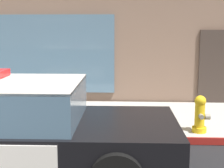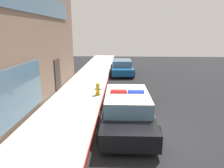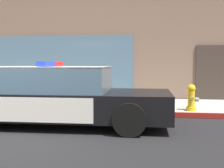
# 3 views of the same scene
# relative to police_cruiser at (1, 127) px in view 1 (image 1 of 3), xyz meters

# --- Properties ---
(sidewalk) EXTENTS (48.00, 2.94, 0.15)m
(sidewalk) POSITION_rel_police_cruiser_xyz_m (-1.00, 2.76, -0.61)
(sidewalk) COLOR #B2ADA3
(sidewalk) RESTS_ON ground
(police_cruiser) EXTENTS (5.20, 2.18, 1.49)m
(police_cruiser) POSITION_rel_police_cruiser_xyz_m (0.00, 0.00, 0.00)
(police_cruiser) COLOR black
(police_cruiser) RESTS_ON ground
(fire_hydrant) EXTENTS (0.34, 0.39, 0.73)m
(fire_hydrant) POSITION_rel_police_cruiser_xyz_m (3.31, 1.60, -0.18)
(fire_hydrant) COLOR gold
(fire_hydrant) RESTS_ON sidewalk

